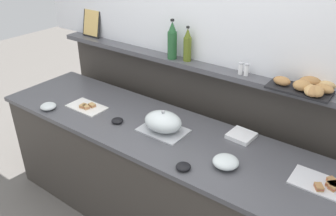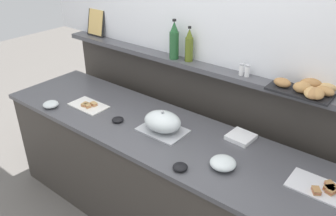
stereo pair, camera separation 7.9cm
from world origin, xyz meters
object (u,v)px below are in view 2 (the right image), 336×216
object	(u,v)px
condiment_bowl_teal	(180,167)
napkin_stack	(241,137)
bread_basket	(309,89)
sandwich_platter_front	(323,189)
salt_shaker	(242,69)
condiment_bowl_red	(118,120)
serving_cloche	(163,122)
olive_oil_bottle	(189,46)
pepper_shaker	(247,71)
wine_bottle_green	(174,41)
glass_bowl_large	(51,105)
sandwich_platter_rear	(89,105)
glass_bowl_medium	(223,163)
framed_picture	(96,22)

from	to	relation	value
condiment_bowl_teal	napkin_stack	xyz separation A→B (m)	(0.13, 0.53, -0.00)
bread_basket	sandwich_platter_front	bearing A→B (deg)	-53.48
salt_shaker	napkin_stack	bearing A→B (deg)	-54.88
condiment_bowl_red	napkin_stack	xyz separation A→B (m)	(0.85, 0.36, -0.00)
serving_cloche	olive_oil_bottle	xyz separation A→B (m)	(-0.12, 0.47, 0.42)
sandwich_platter_front	serving_cloche	world-z (taller)	serving_cloche
condiment_bowl_red	pepper_shaker	size ratio (longest dim) A/B	1.03
condiment_bowl_red	wine_bottle_green	xyz separation A→B (m)	(0.11, 0.56, 0.50)
glass_bowl_large	salt_shaker	size ratio (longest dim) A/B	1.46
glass_bowl_large	bread_basket	bearing A→B (deg)	22.28
napkin_stack	pepper_shaker	xyz separation A→B (m)	(-0.11, 0.21, 0.40)
sandwich_platter_rear	condiment_bowl_teal	bearing A→B (deg)	-10.29
serving_cloche	salt_shaker	size ratio (longest dim) A/B	3.91
glass_bowl_large	condiment_bowl_teal	bearing A→B (deg)	0.08
sandwich_platter_rear	pepper_shaker	xyz separation A→B (m)	(1.11, 0.55, 0.41)
bread_basket	pepper_shaker	bearing A→B (deg)	177.29
condiment_bowl_teal	bread_basket	xyz separation A→B (m)	(0.46, 0.73, 0.39)
condiment_bowl_red	pepper_shaker	world-z (taller)	pepper_shaker
glass_bowl_medium	condiment_bowl_teal	world-z (taller)	glass_bowl_medium
glass_bowl_large	glass_bowl_medium	bearing A→B (deg)	6.72
glass_bowl_large	condiment_bowl_red	size ratio (longest dim) A/B	1.41
glass_bowl_large	condiment_bowl_red	world-z (taller)	glass_bowl_large
olive_oil_bottle	serving_cloche	bearing A→B (deg)	-75.87
glass_bowl_large	bread_basket	world-z (taller)	bread_basket
napkin_stack	condiment_bowl_teal	bearing A→B (deg)	-103.73
olive_oil_bottle	condiment_bowl_teal	bearing A→B (deg)	-57.41
serving_cloche	condiment_bowl_red	bearing A→B (deg)	-162.89
glass_bowl_large	sandwich_platter_rear	bearing A→B (deg)	40.42
wine_bottle_green	serving_cloche	bearing A→B (deg)	-61.20
bread_basket	sandwich_platter_rear	bearing A→B (deg)	-161.07
salt_shaker	pepper_shaker	world-z (taller)	same
sandwich_platter_rear	salt_shaker	xyz separation A→B (m)	(1.07, 0.55, 0.41)
sandwich_platter_rear	napkin_stack	size ratio (longest dim) A/B	1.89
sandwich_platter_front	serving_cloche	size ratio (longest dim) A/B	1.03
olive_oil_bottle	wine_bottle_green	size ratio (longest dim) A/B	0.87
napkin_stack	condiment_bowl_red	bearing A→B (deg)	-156.90
pepper_shaker	glass_bowl_large	bearing A→B (deg)	-150.80
glass_bowl_medium	framed_picture	distance (m)	1.95
sandwich_platter_rear	bread_basket	bearing A→B (deg)	18.93
glass_bowl_large	framed_picture	distance (m)	0.97
napkin_stack	olive_oil_bottle	world-z (taller)	olive_oil_bottle
condiment_bowl_red	olive_oil_bottle	xyz separation A→B (m)	(0.24, 0.58, 0.48)
pepper_shaker	olive_oil_bottle	bearing A→B (deg)	179.32
condiment_bowl_teal	framed_picture	bearing A→B (deg)	153.76
condiment_bowl_red	pepper_shaker	xyz separation A→B (m)	(0.74, 0.58, 0.40)
wine_bottle_green	napkin_stack	bearing A→B (deg)	-14.77
salt_shaker	sandwich_platter_rear	bearing A→B (deg)	-152.63
sandwich_platter_rear	olive_oil_bottle	distance (m)	0.96
salt_shaker	bread_basket	bearing A→B (deg)	-2.46
serving_cloche	salt_shaker	distance (m)	0.67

